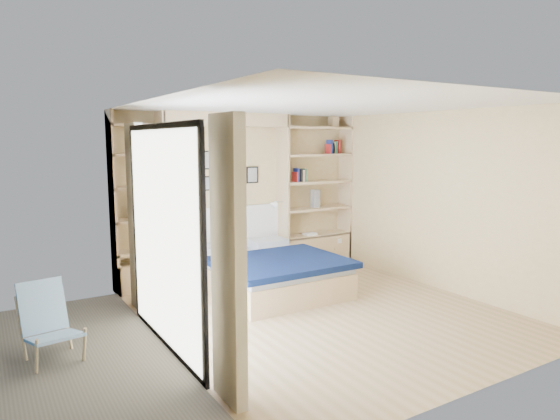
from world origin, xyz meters
TOP-DOWN VIEW (x-y plane):
  - ground at (0.00, 0.00)m, footprint 4.50×4.50m
  - room_shell at (-0.39, 1.52)m, footprint 4.50×4.50m
  - bed at (-0.12, 1.17)m, footprint 1.70×2.12m
  - photo_gallery at (-0.45, 2.22)m, footprint 1.48×0.02m
  - reading_lamps at (-0.30, 2.00)m, footprint 1.92×0.12m
  - shelf_decor at (1.09, 2.07)m, footprint 3.55×0.23m
  - deck_chair at (-3.03, 0.32)m, footprint 0.55×0.80m

SIDE VIEW (x-z plane):
  - ground at x=0.00m, z-range 0.00..0.00m
  - bed at x=-0.12m, z-range -0.26..0.81m
  - deck_chair at x=-3.03m, z-range -0.02..0.73m
  - room_shell at x=-0.39m, z-range -1.17..3.33m
  - reading_lamps at x=-0.30m, z-range 1.03..1.17m
  - photo_gallery at x=-0.45m, z-range 1.19..2.01m
  - shelf_decor at x=1.09m, z-range 0.67..2.70m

